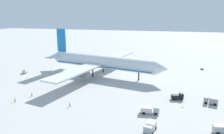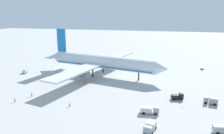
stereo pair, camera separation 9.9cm
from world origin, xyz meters
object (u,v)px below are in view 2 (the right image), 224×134
at_px(service_van, 25,71).
at_px(service_truck_2, 211,100).
at_px(ground_worker_3, 70,104).
at_px(traffic_cone_1, 180,69).
at_px(airliner, 101,62).
at_px(service_truck_4, 150,126).
at_px(ground_worker_4, 15,100).
at_px(service_truck_3, 150,110).
at_px(service_truck_1, 224,129).
at_px(service_truck_0, 177,96).
at_px(baggage_cart_0, 202,68).
at_px(traffic_cone_0, 182,107).
at_px(ground_worker_1, 32,95).
at_px(traffic_cone_2, 43,99).

bearing_deg(service_van, service_truck_2, -11.87).
distance_m(ground_worker_3, traffic_cone_1, 77.88).
distance_m(airliner, service_van, 43.89).
bearing_deg(traffic_cone_1, service_truck_4, -97.82).
xyz_separation_m(ground_worker_3, ground_worker_4, (-22.20, -1.65, 0.05)).
bearing_deg(service_truck_3, service_truck_1, -19.38).
bearing_deg(airliner, service_truck_0, -33.28).
distance_m(baggage_cart_0, traffic_cone_0, 62.45).
relative_size(ground_worker_3, traffic_cone_0, 3.00).
xyz_separation_m(ground_worker_1, traffic_cone_0, (59.12, 4.24, -0.55)).
relative_size(service_truck_2, traffic_cone_1, 9.74).
xyz_separation_m(service_truck_4, traffic_cone_0, (9.65, 19.34, -1.14)).
relative_size(service_truck_1, service_van, 1.43).
distance_m(service_truck_2, baggage_cart_0, 54.53).
xyz_separation_m(airliner, ground_worker_1, (-17.39, -38.29, -6.46)).
height_order(airliner, ground_worker_1, airliner).
relative_size(airliner, service_truck_1, 12.34).
bearing_deg(service_van, service_truck_0, -12.78).
bearing_deg(service_truck_3, service_van, 155.09).
height_order(ground_worker_1, traffic_cone_1, ground_worker_1).
relative_size(service_truck_3, service_truck_4, 1.14).
bearing_deg(service_truck_2, service_truck_4, -127.84).
relative_size(service_truck_3, service_van, 1.45).
distance_m(service_truck_2, traffic_cone_2, 64.52).
height_order(service_truck_0, ground_worker_1, service_truck_0).
height_order(service_truck_2, traffic_cone_2, service_truck_2).
xyz_separation_m(service_truck_2, service_truck_4, (-20.12, -25.90, -0.07)).
distance_m(ground_worker_1, ground_worker_4, 7.33).
bearing_deg(traffic_cone_0, airliner, 140.79).
xyz_separation_m(airliner, traffic_cone_1, (42.58, 23.06, -7.01)).
xyz_separation_m(service_truck_3, traffic_cone_1, (11.77, 64.74, -1.11)).
bearing_deg(traffic_cone_2, ground_worker_4, -151.25).
distance_m(baggage_cart_0, ground_worker_4, 104.22).
xyz_separation_m(service_van, ground_worker_1, (25.40, -30.78, -0.21)).
bearing_deg(service_truck_4, service_truck_0, 73.52).
xyz_separation_m(service_truck_4, ground_worker_3, (-30.12, 9.99, -0.58)).
xyz_separation_m(service_truck_3, ground_worker_3, (-28.84, -1.70, -0.55)).
bearing_deg(service_truck_0, service_van, 167.22).
relative_size(service_truck_0, service_truck_3, 0.77).
height_order(service_truck_0, service_van, service_truck_0).
xyz_separation_m(service_truck_4, ground_worker_1, (-49.47, 15.09, -0.59)).
relative_size(airliner, service_truck_4, 13.84).
bearing_deg(baggage_cart_0, ground_worker_3, -127.08).
bearing_deg(traffic_cone_2, traffic_cone_1, 49.61).
xyz_separation_m(service_truck_1, traffic_cone_0, (-10.73, 15.25, -1.14)).
bearing_deg(ground_worker_1, service_truck_4, -16.97).
bearing_deg(service_van, ground_worker_4, -59.00).
relative_size(ground_worker_1, ground_worker_3, 0.99).
bearing_deg(ground_worker_1, baggage_cart_0, 41.98).
bearing_deg(traffic_cone_1, ground_worker_4, -132.69).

